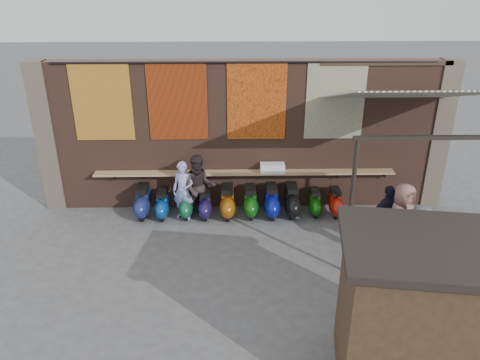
{
  "coord_description": "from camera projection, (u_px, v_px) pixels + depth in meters",
  "views": [
    {
      "loc": [
        -0.36,
        -9.11,
        6.06
      ],
      "look_at": [
        -0.15,
        1.2,
        1.4
      ],
      "focal_mm": 35.0,
      "sensor_mm": 36.0,
      "label": 1
    }
  ],
  "objects": [
    {
      "name": "shopper_tan",
      "position": [
        401.0,
        219.0,
        10.61
      ],
      "size": [
        1.02,
        0.93,
        1.75
      ],
      "primitive_type": "imported",
      "rotation": [
        0.0,
        0.0,
        0.58
      ],
      "color": "#91645C",
      "rests_on": "ground"
    },
    {
      "name": "scooter_stool_1",
      "position": [
        163.0,
        204.0,
        12.4
      ],
      "size": [
        0.34,
        0.76,
        0.72
      ],
      "primitive_type": null,
      "color": "navy",
      "rests_on": "ground"
    },
    {
      "name": "tapestry_sun",
      "position": [
        178.0,
        102.0,
        11.79
      ],
      "size": [
        1.5,
        0.02,
        2.0
      ],
      "primitive_type": "cube",
      "color": "#C93F0B",
      "rests_on": "brick_wall"
    },
    {
      "name": "stall_sign",
      "position": [
        412.0,
        255.0,
        7.66
      ],
      "size": [
        1.19,
        0.22,
        0.5
      ],
      "primitive_type": "cube",
      "rotation": [
        0.0,
        0.0,
        -0.15
      ],
      "color": "gold",
      "rests_on": "market_stall"
    },
    {
      "name": "scooter_stool_4",
      "position": [
        228.0,
        202.0,
        12.41
      ],
      "size": [
        0.39,
        0.86,
        0.82
      ],
      "primitive_type": null,
      "color": "#8F4C0D",
      "rests_on": "ground"
    },
    {
      "name": "scooter_stool_0",
      "position": [
        143.0,
        202.0,
        12.42
      ],
      "size": [
        0.39,
        0.87,
        0.83
      ],
      "primitive_type": null,
      "color": "navy",
      "rests_on": "ground"
    },
    {
      "name": "awning_canvas",
      "position": [
        407.0,
        95.0,
        10.22
      ],
      "size": [
        3.2,
        3.28,
        0.97
      ],
      "primitive_type": "cube",
      "rotation": [
        -0.28,
        0.0,
        0.0
      ],
      "color": "beige",
      "rests_on": "brick_wall"
    },
    {
      "name": "hang_rail",
      "position": [
        245.0,
        62.0,
        11.41
      ],
      "size": [
        9.5,
        0.06,
        0.06
      ],
      "primitive_type": "cylinder",
      "rotation": [
        0.0,
        1.57,
        0.0
      ],
      "color": "black",
      "rests_on": "brick_wall"
    },
    {
      "name": "shopper_grey",
      "position": [
        417.0,
        239.0,
        10.04
      ],
      "size": [
        1.12,
        1.12,
        1.55
      ],
      "primitive_type": "imported",
      "rotation": [
        0.0,
        0.0,
        2.36
      ],
      "color": "#515356",
      "rests_on": "ground"
    },
    {
      "name": "ground",
      "position": [
        247.0,
        256.0,
        10.8
      ],
      "size": [
        70.0,
        70.0,
        0.0
      ],
      "primitive_type": "plane",
      "color": "#474749",
      "rests_on": "ground"
    },
    {
      "name": "eating_counter",
      "position": [
        245.0,
        173.0,
        12.47
      ],
      "size": [
        8.0,
        0.32,
        0.05
      ],
      "primitive_type": "cube",
      "color": "#9E7A51",
      "rests_on": "brick_wall"
    },
    {
      "name": "pier_left",
      "position": [
        48.0,
        137.0,
        12.34
      ],
      "size": [
        0.5,
        0.5,
        4.0
      ],
      "primitive_type": "cube",
      "color": "#4C4238",
      "rests_on": "ground"
    },
    {
      "name": "brick_wall",
      "position": [
        244.0,
        136.0,
        12.44
      ],
      "size": [
        10.0,
        0.4,
        4.0
      ],
      "primitive_type": "cube",
      "color": "brown",
      "rests_on": "ground"
    },
    {
      "name": "tapestry_redgold",
      "position": [
        102.0,
        102.0,
        11.76
      ],
      "size": [
        1.5,
        0.02,
        2.0
      ],
      "primitive_type": "cube",
      "color": "maroon",
      "rests_on": "brick_wall"
    },
    {
      "name": "awning_ledger",
      "position": [
        387.0,
        63.0,
        11.51
      ],
      "size": [
        3.3,
        0.08,
        0.12
      ],
      "primitive_type": "cube",
      "color": "#33261C",
      "rests_on": "brick_wall"
    },
    {
      "name": "scooter_stool_7",
      "position": [
        292.0,
        201.0,
        12.48
      ],
      "size": [
        0.39,
        0.86,
        0.82
      ],
      "primitive_type": null,
      "color": "black",
      "rests_on": "ground"
    },
    {
      "name": "stall_shelf",
      "position": [
        404.0,
        299.0,
        8.03
      ],
      "size": [
        1.87,
        0.38,
        0.06
      ],
      "primitive_type": "cube",
      "rotation": [
        0.0,
        0.0,
        -0.15
      ],
      "color": "#473321",
      "rests_on": "market_stall"
    },
    {
      "name": "tapestry_multi",
      "position": [
        335.0,
        101.0,
        11.87
      ],
      "size": [
        1.5,
        0.02,
        2.0
      ],
      "primitive_type": "cube",
      "color": "#2B69A0",
      "rests_on": "brick_wall"
    },
    {
      "name": "stall_roof",
      "position": [
        433.0,
        246.0,
        6.57
      ],
      "size": [
        2.79,
        2.31,
        0.12
      ],
      "primitive_type": "cube",
      "rotation": [
        0.0,
        0.0,
        -0.15
      ],
      "color": "black",
      "rests_on": "market_stall"
    },
    {
      "name": "scooter_stool_2",
      "position": [
        186.0,
        204.0,
        12.44
      ],
      "size": [
        0.34,
        0.75,
        0.71
      ],
      "primitive_type": null,
      "color": "#165B38",
      "rests_on": "ground"
    },
    {
      "name": "awning_post_left",
      "position": [
        350.0,
        208.0,
        9.66
      ],
      "size": [
        0.09,
        0.09,
        3.1
      ],
      "primitive_type": "cylinder",
      "color": "black",
      "rests_on": "ground"
    },
    {
      "name": "scooter_stool_8",
      "position": [
        314.0,
        202.0,
        12.55
      ],
      "size": [
        0.32,
        0.71,
        0.67
      ],
      "primitive_type": null,
      "color": "#105A0C",
      "rests_on": "ground"
    },
    {
      "name": "scooter_stool_9",
      "position": [
        335.0,
        203.0,
        12.51
      ],
      "size": [
        0.34,
        0.75,
        0.71
      ],
      "primitive_type": null,
      "color": "#A4150C",
      "rests_on": "ground"
    },
    {
      "name": "market_stall",
      "position": [
        419.0,
        318.0,
        7.1
      ],
      "size": [
        2.49,
        2.01,
        2.45
      ],
      "primitive_type": "cube",
      "rotation": [
        0.0,
        0.0,
        -0.15
      ],
      "color": "black",
      "rests_on": "ground"
    },
    {
      "name": "diner_left",
      "position": [
        183.0,
        191.0,
        12.16
      ],
      "size": [
        0.68,
        0.56,
        1.6
      ],
      "primitive_type": "imported",
      "rotation": [
        0.0,
        0.0,
        -0.35
      ],
      "color": "#9294D4",
      "rests_on": "ground"
    },
    {
      "name": "scooter_stool_3",
      "position": [
        205.0,
        204.0,
        12.41
      ],
      "size": [
        0.34,
        0.75,
        0.71
      ],
      "primitive_type": null,
      "color": "#1F1347",
      "rests_on": "ground"
    },
    {
      "name": "awning_header",
      "position": [
        430.0,
        138.0,
        9.05
      ],
      "size": [
        3.0,
        0.08,
        0.08
      ],
      "primitive_type": "cube",
      "color": "black",
      "rests_on": "awning_post_left"
    },
    {
      "name": "tapestry_orange",
      "position": [
        257.0,
        101.0,
        11.83
      ],
      "size": [
        1.5,
        0.02,
        2.0
      ],
      "primitive_type": "cube",
      "color": "#B14F16",
      "rests_on": "brick_wall"
    },
    {
      "name": "diner_right",
      "position": [
        199.0,
        187.0,
        12.15
      ],
      "size": [
        0.93,
        0.76,
        1.75
      ],
      "primitive_type": "imported",
      "rotation": [
        0.0,
        0.0,
        0.12
      ],
      "color": "#292022",
      "rests_on": "ground"
    },
    {
      "name": "pier_right",
      "position": [
        438.0,
        135.0,
        12.53
      ],
      "size": [
        0.5,
        0.5,
        4.0
      ],
      "primitive_type": "cube",
      "color": "#4C4238",
      "rests_on": "ground"
    },
    {
      "name": "shopper_navy",
      "position": [
        387.0,
        216.0,
        11.0
      ],
      "size": [
        0.97,
        0.63,
        1.53
      ],
      "primitive_type": "imported",
      "rotation": [
        0.0,
        0.0,
        3.46
      ],
      "color": "#181631",
      "rests_on": "ground"
    },
    {
      "name": "shelf_box",
      "position": [
        272.0,
        168.0,
        12.4
      ],
      "size": [
        0.64,
        0.31,
        0.24
      ],
      "primitive_type": "cube",
      "color": "white",
      "rests_on": "eating_counter"
    },
    {
      "name": "scooter_stool_6",
      "position": [
        271.0,
        201.0,
        12.44
      ],
      "size": [
        0.39,
        0.87,
        0.83
      ],
      "primitive_type": null,
      "color": "navy",
      "rests_on": "ground"
    },
    {
      "name": "scooter_stool_5",
      "position": [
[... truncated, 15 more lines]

